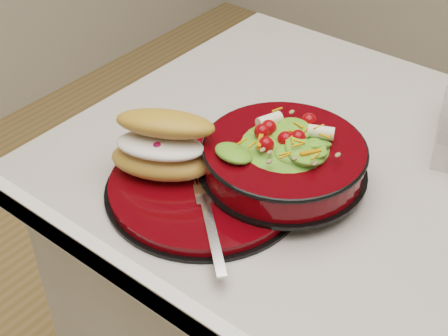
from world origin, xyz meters
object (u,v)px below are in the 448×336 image
Objects in this scene: dinner_plate at (205,186)px; salad_bowl at (284,153)px; croissant at (163,145)px; fork at (210,223)px.

dinner_plate is 0.13m from salad_bowl.
salad_bowl is 0.18m from croissant.
croissant is (-0.14, -0.10, 0.01)m from salad_bowl.
dinner_plate is at bearing -132.52° from salad_bowl.
dinner_plate is 0.09m from croissant.
dinner_plate is at bearing -11.74° from croissant.
croissant is at bearing 110.21° from fork.
salad_bowl is at bearing 9.41° from croissant.
salad_bowl reaches higher than fork.
fork is at bearing -45.94° from dinner_plate.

